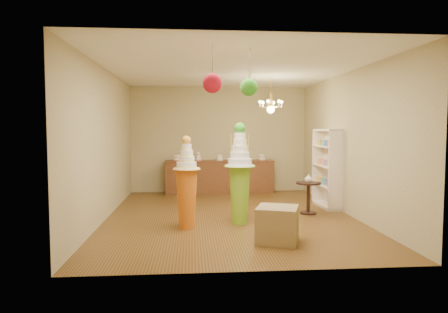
{
  "coord_description": "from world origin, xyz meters",
  "views": [
    {
      "loc": [
        -0.78,
        -8.15,
        1.81
      ],
      "look_at": [
        -0.12,
        0.0,
        1.24
      ],
      "focal_mm": 32.0,
      "sensor_mm": 36.0,
      "label": 1
    }
  ],
  "objects": [
    {
      "name": "wall_front",
      "position": [
        0.0,
        -3.25,
        1.5
      ],
      "size": [
        5.0,
        0.04,
        3.0
      ],
      "primitive_type": "cube",
      "color": "tan",
      "rests_on": "ground"
    },
    {
      "name": "vase",
      "position": [
        1.69,
        0.08,
        0.76
      ],
      "size": [
        0.18,
        0.18,
        0.17
      ],
      "primitive_type": "imported",
      "rotation": [
        0.0,
        0.0,
        0.11
      ],
      "color": "white",
      "rests_on": "round_table"
    },
    {
      "name": "wall_back",
      "position": [
        0.0,
        3.25,
        1.5
      ],
      "size": [
        5.0,
        0.04,
        3.0
      ],
      "primitive_type": "cube",
      "color": "tan",
      "rests_on": "ground"
    },
    {
      "name": "ceiling",
      "position": [
        0.0,
        0.0,
        3.0
      ],
      "size": [
        6.5,
        6.5,
        0.0
      ],
      "primitive_type": "plane",
      "rotation": [
        3.14,
        0.0,
        0.0
      ],
      "color": "white",
      "rests_on": "ground"
    },
    {
      "name": "shelving_unit",
      "position": [
        2.34,
        0.8,
        0.9
      ],
      "size": [
        0.33,
        1.2,
        1.8
      ],
      "color": "white",
      "rests_on": "floor"
    },
    {
      "name": "wall_right",
      "position": [
        2.5,
        0.0,
        1.5
      ],
      "size": [
        0.04,
        6.5,
        3.0
      ],
      "primitive_type": "cube",
      "color": "tan",
      "rests_on": "ground"
    },
    {
      "name": "pedestal_green",
      "position": [
        0.13,
        -0.68,
        0.8
      ],
      "size": [
        0.72,
        0.72,
        1.93
      ],
      "rotation": [
        0.0,
        0.0,
        -0.37
      ],
      "color": "#7FB728",
      "rests_on": "floor"
    },
    {
      "name": "pom_green_mid",
      "position": [
        0.06,
        -2.29,
        2.42
      ],
      "size": [
        0.26,
        0.26,
        0.71
      ],
      "color": "#413C2E",
      "rests_on": "ceiling"
    },
    {
      "name": "pedestal_orange",
      "position": [
        -0.88,
        -0.97,
        0.68
      ],
      "size": [
        0.53,
        0.53,
        1.68
      ],
      "rotation": [
        0.0,
        0.0,
        -0.12
      ],
      "color": "#CD6717",
      "rests_on": "floor"
    },
    {
      "name": "pom_red_left",
      "position": [
        -0.48,
        -2.43,
        2.46
      ],
      "size": [
        0.28,
        0.28,
        0.68
      ],
      "color": "#413C2E",
      "rests_on": "ceiling"
    },
    {
      "name": "sideboard",
      "position": [
        0.0,
        2.97,
        0.48
      ],
      "size": [
        3.04,
        0.54,
        1.16
      ],
      "color": "brown",
      "rests_on": "floor"
    },
    {
      "name": "pom_red_right",
      "position": [
        0.09,
        -2.22,
        2.41
      ],
      "size": [
        0.17,
        0.17,
        0.67
      ],
      "color": "#413C2E",
      "rests_on": "ceiling"
    },
    {
      "name": "chandelier",
      "position": [
        1.02,
        0.87,
        2.3
      ],
      "size": [
        0.63,
        0.63,
        0.85
      ],
      "rotation": [
        0.0,
        0.0,
        0.08
      ],
      "color": "gold",
      "rests_on": "ceiling"
    },
    {
      "name": "round_table",
      "position": [
        1.69,
        0.08,
        0.44
      ],
      "size": [
        0.64,
        0.64,
        0.67
      ],
      "rotation": [
        0.0,
        0.0,
        -0.25
      ],
      "color": "black",
      "rests_on": "floor"
    },
    {
      "name": "floor",
      "position": [
        0.0,
        0.0,
        0.0
      ],
      "size": [
        6.5,
        6.5,
        0.0
      ],
      "primitive_type": "plane",
      "color": "#583918",
      "rests_on": "ground"
    },
    {
      "name": "burlap_riser",
      "position": [
        0.57,
        -1.98,
        0.29
      ],
      "size": [
        0.8,
        0.8,
        0.57
      ],
      "primitive_type": "cube",
      "rotation": [
        0.0,
        0.0,
        -0.34
      ],
      "color": "olive",
      "rests_on": "floor"
    },
    {
      "name": "wall_left",
      "position": [
        -2.5,
        0.0,
        1.5
      ],
      "size": [
        0.04,
        6.5,
        3.0
      ],
      "primitive_type": "cube",
      "color": "tan",
      "rests_on": "ground"
    }
  ]
}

